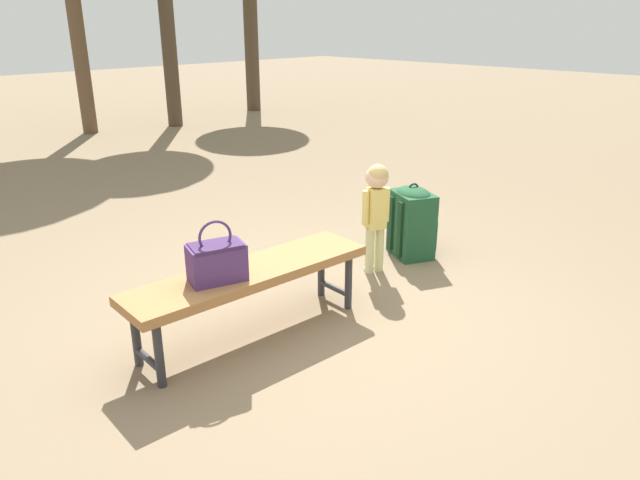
{
  "coord_description": "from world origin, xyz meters",
  "views": [
    {
      "loc": [
        -2.48,
        -2.5,
        1.88
      ],
      "look_at": [
        0.18,
        0.19,
        0.45
      ],
      "focal_mm": 33.19,
      "sensor_mm": 36.0,
      "label": 1
    }
  ],
  "objects_px": {
    "child_standing": "(376,202)",
    "backpack_large": "(412,220)",
    "park_bench": "(250,277)",
    "handbag": "(217,260)"
  },
  "relations": [
    {
      "from": "park_bench",
      "to": "child_standing",
      "type": "bearing_deg",
      "value": 4.46
    },
    {
      "from": "child_standing",
      "to": "backpack_large",
      "type": "distance_m",
      "value": 0.55
    },
    {
      "from": "park_bench",
      "to": "backpack_large",
      "type": "xyz_separation_m",
      "value": [
        1.78,
        0.11,
        -0.08
      ]
    },
    {
      "from": "park_bench",
      "to": "child_standing",
      "type": "xyz_separation_m",
      "value": [
        1.3,
        0.1,
        0.18
      ]
    },
    {
      "from": "park_bench",
      "to": "handbag",
      "type": "distance_m",
      "value": 0.3
    },
    {
      "from": "backpack_large",
      "to": "handbag",
      "type": "bearing_deg",
      "value": -176.71
    },
    {
      "from": "park_bench",
      "to": "handbag",
      "type": "height_order",
      "value": "handbag"
    },
    {
      "from": "child_standing",
      "to": "backpack_large",
      "type": "bearing_deg",
      "value": 1.3
    },
    {
      "from": "handbag",
      "to": "child_standing",
      "type": "bearing_deg",
      "value": 3.91
    },
    {
      "from": "child_standing",
      "to": "handbag",
      "type": "bearing_deg",
      "value": -176.09
    }
  ]
}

